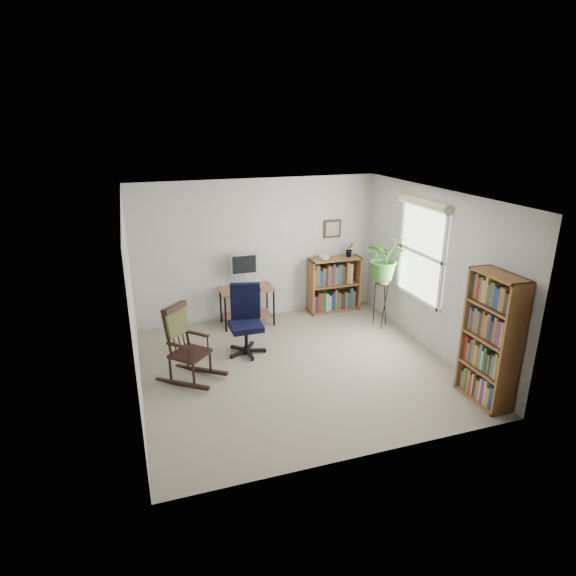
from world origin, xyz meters
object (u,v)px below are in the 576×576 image
object	(u,v)px
office_chair	(246,321)
tall_bookshelf	(491,339)
rocking_chair	(189,344)
desk	(247,306)
low_bookshelf	(334,284)

from	to	relation	value
office_chair	tall_bookshelf	xyz separation A→B (m)	(2.49, -2.14, 0.30)
office_chair	tall_bookshelf	distance (m)	3.29
office_chair	rocking_chair	xyz separation A→B (m)	(-0.88, -0.50, 0.00)
desk	low_bookshelf	distance (m)	1.66
low_bookshelf	tall_bookshelf	world-z (taller)	tall_bookshelf
desk	rocking_chair	size ratio (longest dim) A/B	0.84
rocking_chair	tall_bookshelf	xyz separation A→B (m)	(3.37, -1.63, 0.29)
office_chair	low_bookshelf	bearing A→B (deg)	45.37
desk	low_bookshelf	world-z (taller)	low_bookshelf
office_chair	rocking_chair	bearing A→B (deg)	-136.35
rocking_chair	low_bookshelf	xyz separation A→B (m)	(2.79, 1.68, -0.04)
rocking_chair	low_bookshelf	world-z (taller)	rocking_chair
low_bookshelf	tall_bookshelf	size ratio (longest dim) A/B	0.60
low_bookshelf	tall_bookshelf	xyz separation A→B (m)	(0.57, -3.32, 0.33)
rocking_chair	tall_bookshelf	bearing A→B (deg)	-70.78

